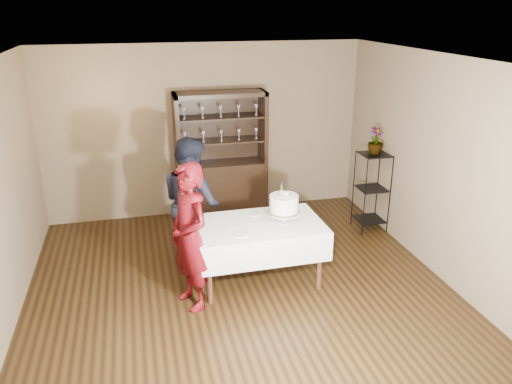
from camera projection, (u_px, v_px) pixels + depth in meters
floor at (240, 288)px, 6.07m from camera, size 5.00×5.00×0.00m
ceiling at (237, 59)px, 5.11m from camera, size 5.00×5.00×0.00m
back_wall at (205, 131)px, 7.85m from camera, size 5.00×0.02×2.70m
wall_right at (437, 167)px, 6.15m from camera, size 0.02×5.00×2.70m
china_hutch at (222, 176)px, 7.92m from camera, size 1.40×0.48×2.00m
plant_etagere at (372, 188)px, 7.44m from camera, size 0.42×0.42×1.20m
cake_table at (258, 237)px, 6.03m from camera, size 1.55×0.96×0.77m
woman at (190, 237)px, 5.45m from camera, size 0.61×0.72×1.69m
man at (192, 202)px, 6.38m from camera, size 0.95×1.03×1.71m
cake at (284, 205)px, 5.94m from camera, size 0.40×0.40×0.53m
plate_near at (240, 234)px, 5.67m from camera, size 0.24×0.24×0.01m
plate_far at (255, 214)px, 6.21m from camera, size 0.18×0.18×0.01m
potted_plant at (376, 141)px, 7.19m from camera, size 0.28×0.28×0.39m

